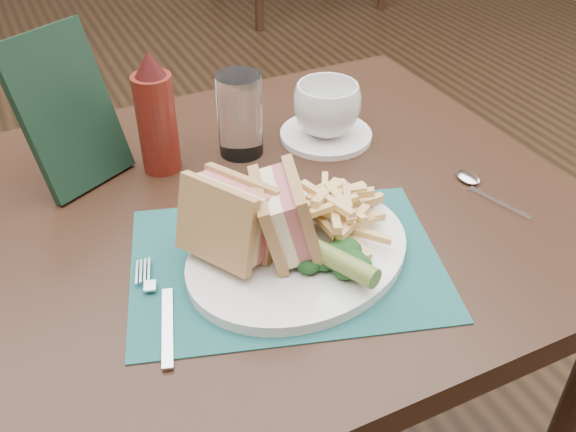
# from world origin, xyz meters

# --- Properties ---
(floor) EXTENTS (7.00, 7.00, 0.00)m
(floor) POSITION_xyz_m (0.00, 0.00, 0.00)
(floor) COLOR black
(floor) RESTS_ON ground
(table_main) EXTENTS (0.90, 0.75, 0.75)m
(table_main) POSITION_xyz_m (0.00, -0.50, 0.38)
(table_main) COLOR black
(table_main) RESTS_ON ground
(placemat) EXTENTS (0.45, 0.37, 0.00)m
(placemat) POSITION_xyz_m (-0.02, -0.63, 0.75)
(placemat) COLOR #184D4C
(placemat) RESTS_ON table_main
(plate) EXTENTS (0.36, 0.32, 0.01)m
(plate) POSITION_xyz_m (0.00, -0.63, 0.76)
(plate) COLOR white
(plate) RESTS_ON placemat
(sandwich_half_a) EXTENTS (0.12, 0.13, 0.11)m
(sandwich_half_a) POSITION_xyz_m (-0.10, -0.61, 0.82)
(sandwich_half_a) COLOR tan
(sandwich_half_a) RESTS_ON plate
(sandwich_half_b) EXTENTS (0.10, 0.12, 0.11)m
(sandwich_half_b) POSITION_xyz_m (-0.03, -0.62, 0.82)
(sandwich_half_b) COLOR tan
(sandwich_half_b) RESTS_ON plate
(kale_garnish) EXTENTS (0.11, 0.08, 0.03)m
(kale_garnish) POSITION_xyz_m (0.01, -0.69, 0.78)
(kale_garnish) COLOR black
(kale_garnish) RESTS_ON plate
(pickle_spear) EXTENTS (0.07, 0.12, 0.03)m
(pickle_spear) POSITION_xyz_m (0.02, -0.69, 0.79)
(pickle_spear) COLOR #5A712B
(pickle_spear) RESTS_ON plate
(fries_pile) EXTENTS (0.18, 0.20, 0.06)m
(fries_pile) POSITION_xyz_m (0.07, -0.61, 0.80)
(fries_pile) COLOR #ECC576
(fries_pile) RESTS_ON plate
(fork) EXTENTS (0.08, 0.17, 0.01)m
(fork) POSITION_xyz_m (-0.18, -0.64, 0.76)
(fork) COLOR silver
(fork) RESTS_ON placemat
(spoon) EXTENTS (0.07, 0.15, 0.01)m
(spoon) POSITION_xyz_m (0.31, -0.62, 0.76)
(spoon) COLOR silver
(spoon) RESTS_ON table_main
(saucer) EXTENTS (0.17, 0.17, 0.01)m
(saucer) POSITION_xyz_m (0.18, -0.38, 0.76)
(saucer) COLOR white
(saucer) RESTS_ON table_main
(coffee_cup) EXTENTS (0.15, 0.15, 0.08)m
(coffee_cup) POSITION_xyz_m (0.18, -0.38, 0.80)
(coffee_cup) COLOR white
(coffee_cup) RESTS_ON saucer
(drinking_glass) EXTENTS (0.09, 0.09, 0.13)m
(drinking_glass) POSITION_xyz_m (0.04, -0.36, 0.81)
(drinking_glass) COLOR white
(drinking_glass) RESTS_ON table_main
(ketchup_bottle) EXTENTS (0.07, 0.07, 0.19)m
(ketchup_bottle) POSITION_xyz_m (-0.09, -0.35, 0.84)
(ketchup_bottle) COLOR #5C170F
(ketchup_bottle) RESTS_ON table_main
(check_presenter) EXTENTS (0.16, 0.14, 0.22)m
(check_presenter) POSITION_xyz_m (-0.21, -0.32, 0.86)
(check_presenter) COLOR black
(check_presenter) RESTS_ON table_main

